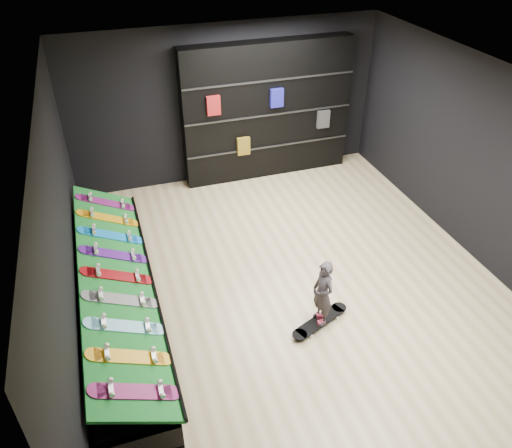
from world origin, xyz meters
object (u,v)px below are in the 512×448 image
object	(u,v)px
display_rack	(118,304)
child	(322,304)
back_shelving	(267,111)
floor_skateboard	(320,323)

from	to	relation	value
display_rack	child	world-z (taller)	child
back_shelving	floor_skateboard	distance (m)	4.57
display_rack	child	distance (m)	2.76
floor_skateboard	child	distance (m)	0.34
back_shelving	floor_skateboard	bearing A→B (deg)	-99.69
child	display_rack	bearing A→B (deg)	-120.52
floor_skateboard	child	size ratio (longest dim) A/B	1.67
back_shelving	floor_skateboard	size ratio (longest dim) A/B	3.39
floor_skateboard	child	bearing A→B (deg)	0.00
display_rack	back_shelving	world-z (taller)	back_shelving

